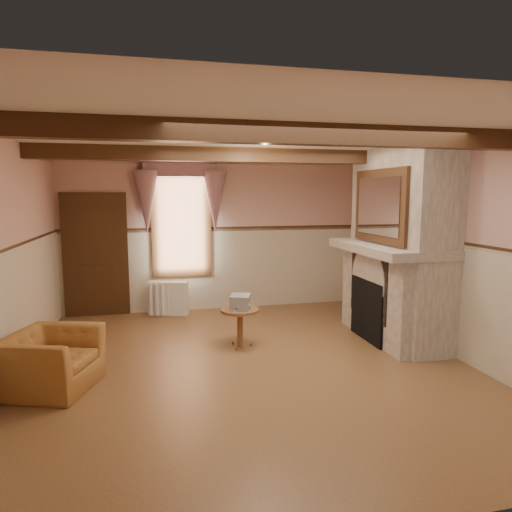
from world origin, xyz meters
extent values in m
cube|color=brown|center=(0.00, 0.00, 0.00)|extent=(5.50, 6.00, 0.01)
cube|color=silver|center=(0.00, 0.00, 2.80)|extent=(5.50, 6.00, 0.01)
cube|color=tan|center=(0.00, 3.00, 1.40)|extent=(5.50, 0.02, 2.80)
cube|color=tan|center=(0.00, -3.00, 1.40)|extent=(5.50, 0.02, 2.80)
cube|color=tan|center=(-2.75, 0.00, 1.40)|extent=(0.02, 6.00, 2.80)
cube|color=tan|center=(2.75, 0.00, 1.40)|extent=(0.02, 6.00, 2.80)
cube|color=black|center=(2.00, 0.60, 0.45)|extent=(0.20, 0.95, 0.90)
imported|color=#9E662D|center=(-2.25, -0.20, 0.32)|extent=(1.12, 1.20, 0.63)
cylinder|color=brown|center=(0.04, 0.70, 0.28)|extent=(0.71, 0.71, 0.55)
cube|color=#B7AD8C|center=(0.05, 0.69, 0.65)|extent=(0.35, 0.39, 0.20)
cube|color=white|center=(-0.88, 2.70, 0.30)|extent=(0.72, 0.38, 0.60)
imported|color=brown|center=(2.24, 0.52, 1.46)|extent=(0.30, 0.30, 0.07)
cube|color=black|center=(2.24, 1.15, 1.52)|extent=(0.14, 0.24, 0.20)
cylinder|color=gold|center=(2.24, 1.29, 1.56)|extent=(0.11, 0.11, 0.28)
cylinder|color=#A92714|center=(2.24, -0.21, 1.50)|extent=(0.06, 0.06, 0.16)
cylinder|color=gold|center=(2.24, -0.03, 1.48)|extent=(0.06, 0.06, 0.12)
cube|color=gray|center=(2.42, 0.60, 1.40)|extent=(0.85, 2.00, 2.80)
cube|color=gray|center=(2.24, 0.60, 1.36)|extent=(1.05, 2.05, 0.12)
cube|color=silver|center=(2.06, 0.60, 1.97)|extent=(0.06, 1.44, 1.04)
cube|color=black|center=(-2.10, 2.94, 1.05)|extent=(1.10, 0.10, 2.10)
cube|color=white|center=(-0.60, 2.97, 1.65)|extent=(1.06, 0.08, 2.02)
cube|color=gray|center=(-0.60, 2.88, 2.25)|extent=(1.30, 0.14, 1.40)
cube|color=black|center=(0.00, -1.20, 2.70)|extent=(5.50, 0.18, 0.20)
cube|color=black|center=(0.00, 1.20, 2.70)|extent=(5.50, 0.18, 0.20)
camera|label=1|loc=(-1.12, -5.40, 2.13)|focal=32.00mm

